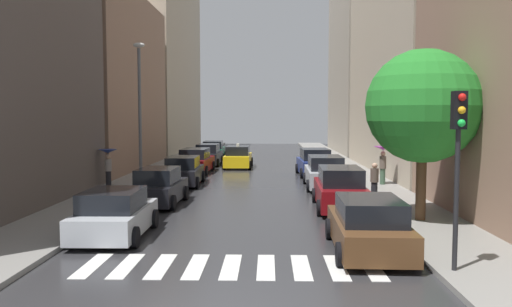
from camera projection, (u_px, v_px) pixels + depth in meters
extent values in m
cube|color=#2C2C2F|center=(254.00, 174.00, 33.75)|extent=(28.00, 72.00, 0.04)
cube|color=gray|center=(157.00, 172.00, 33.90)|extent=(3.00, 72.00, 0.15)
cube|color=gray|center=(352.00, 173.00, 33.58)|extent=(3.00, 72.00, 0.15)
cube|color=silver|center=(92.00, 266.00, 13.06)|extent=(0.45, 2.20, 0.01)
cube|color=silver|center=(127.00, 266.00, 13.04)|extent=(0.45, 2.20, 0.01)
cube|color=silver|center=(161.00, 266.00, 13.02)|extent=(0.45, 2.20, 0.01)
cube|color=silver|center=(196.00, 266.00, 13.00)|extent=(0.45, 2.20, 0.01)
cube|color=silver|center=(231.00, 267.00, 12.97)|extent=(0.45, 2.20, 0.01)
cube|color=silver|center=(266.00, 267.00, 12.95)|extent=(0.45, 2.20, 0.01)
cube|color=silver|center=(301.00, 267.00, 12.93)|extent=(0.45, 2.20, 0.01)
cube|color=silver|center=(336.00, 267.00, 12.91)|extent=(0.45, 2.20, 0.01)
cube|color=silver|center=(372.00, 268.00, 12.88)|extent=(0.45, 2.20, 0.01)
cube|color=#8C6B56|center=(101.00, 83.00, 36.03)|extent=(6.00, 15.91, 12.37)
cube|color=#B2A38C|center=(160.00, 64.00, 55.36)|extent=(6.00, 21.90, 19.07)
cube|color=#B2A38C|center=(418.00, 68.00, 34.07)|extent=(6.00, 19.02, 14.18)
cube|color=#9E9384|center=(367.00, 35.00, 51.69)|extent=(6.00, 15.18, 24.17)
cube|color=#B2B7BF|center=(115.00, 220.00, 16.11)|extent=(1.95, 4.09, 0.75)
cube|color=black|center=(113.00, 200.00, 15.86)|extent=(1.70, 2.26, 0.62)
cylinder|color=black|center=(99.00, 219.00, 17.48)|extent=(0.23, 0.64, 0.64)
cylinder|color=black|center=(154.00, 219.00, 17.46)|extent=(0.23, 0.64, 0.64)
cylinder|color=black|center=(70.00, 237.00, 14.81)|extent=(0.23, 0.64, 0.64)
cylinder|color=black|center=(134.00, 237.00, 14.78)|extent=(0.23, 0.64, 0.64)
cube|color=black|center=(159.00, 192.00, 21.98)|extent=(1.89, 4.11, 0.80)
cube|color=black|center=(158.00, 176.00, 21.73)|extent=(1.62, 2.28, 0.65)
cylinder|color=black|center=(148.00, 193.00, 23.38)|extent=(0.24, 0.65, 0.64)
cylinder|color=black|center=(185.00, 193.00, 23.28)|extent=(0.24, 0.65, 0.64)
cylinder|color=black|center=(130.00, 202.00, 20.72)|extent=(0.24, 0.65, 0.64)
cylinder|color=black|center=(172.00, 203.00, 20.62)|extent=(0.24, 0.65, 0.64)
cube|color=black|center=(184.00, 175.00, 28.24)|extent=(1.89, 4.32, 0.79)
cube|color=black|center=(183.00, 162.00, 27.97)|extent=(1.64, 2.39, 0.65)
cylinder|color=black|center=(172.00, 176.00, 29.68)|extent=(0.23, 0.64, 0.64)
cylinder|color=black|center=(203.00, 176.00, 29.66)|extent=(0.23, 0.64, 0.64)
cylinder|color=black|center=(162.00, 183.00, 26.85)|extent=(0.23, 0.64, 0.64)
cylinder|color=black|center=(197.00, 183.00, 26.83)|extent=(0.23, 0.64, 0.64)
cube|color=maroon|center=(196.00, 164.00, 34.31)|extent=(2.06, 4.86, 0.82)
cube|color=black|center=(195.00, 153.00, 34.02)|extent=(1.76, 2.70, 0.67)
cylinder|color=black|center=(187.00, 166.00, 35.96)|extent=(0.24, 0.65, 0.64)
cylinder|color=black|center=(213.00, 166.00, 35.84)|extent=(0.24, 0.65, 0.64)
cylinder|color=black|center=(177.00, 170.00, 32.82)|extent=(0.24, 0.65, 0.64)
cylinder|color=black|center=(206.00, 171.00, 32.70)|extent=(0.24, 0.65, 0.64)
cube|color=black|center=(208.00, 158.00, 39.58)|extent=(1.85, 4.33, 0.82)
cube|color=black|center=(208.00, 148.00, 39.31)|extent=(1.60, 2.39, 0.67)
cylinder|color=black|center=(200.00, 159.00, 41.05)|extent=(0.23, 0.64, 0.64)
cylinder|color=black|center=(222.00, 159.00, 40.98)|extent=(0.23, 0.64, 0.64)
cylinder|color=black|center=(194.00, 163.00, 38.23)|extent=(0.23, 0.64, 0.64)
cylinder|color=black|center=(218.00, 163.00, 38.15)|extent=(0.23, 0.64, 0.64)
cube|color=#0C4C2D|center=(213.00, 153.00, 44.77)|extent=(1.92, 4.78, 0.81)
cube|color=black|center=(213.00, 145.00, 44.48)|extent=(1.65, 2.64, 0.66)
cylinder|color=black|center=(205.00, 154.00, 46.35)|extent=(0.24, 0.65, 0.64)
cylinder|color=black|center=(225.00, 154.00, 46.35)|extent=(0.24, 0.65, 0.64)
cylinder|color=black|center=(202.00, 157.00, 43.24)|extent=(0.24, 0.65, 0.64)
cylinder|color=black|center=(222.00, 157.00, 43.24)|extent=(0.24, 0.65, 0.64)
cube|color=brown|center=(368.00, 232.00, 14.36)|extent=(2.01, 4.51, 0.77)
cube|color=black|center=(370.00, 209.00, 14.08)|extent=(1.73, 2.50, 0.63)
cylinder|color=black|center=(330.00, 229.00, 15.89)|extent=(0.24, 0.65, 0.64)
cylinder|color=black|center=(391.00, 230.00, 15.80)|extent=(0.24, 0.65, 0.64)
cylinder|color=black|center=(340.00, 254.00, 12.96)|extent=(0.24, 0.65, 0.64)
cylinder|color=black|center=(416.00, 255.00, 12.86)|extent=(0.24, 0.65, 0.64)
cube|color=maroon|center=(340.00, 194.00, 20.97)|extent=(1.99, 4.73, 0.87)
cube|color=black|center=(341.00, 176.00, 20.68)|extent=(1.71, 2.62, 0.71)
cylinder|color=black|center=(315.00, 195.00, 22.58)|extent=(0.24, 0.65, 0.64)
cylinder|color=black|center=(357.00, 196.00, 22.48)|extent=(0.24, 0.65, 0.64)
cylinder|color=black|center=(320.00, 208.00, 19.51)|extent=(0.24, 0.65, 0.64)
cylinder|color=black|center=(368.00, 208.00, 19.41)|extent=(0.24, 0.65, 0.64)
cube|color=#B2B7BF|center=(325.00, 177.00, 27.10)|extent=(1.98, 4.74, 0.86)
cube|color=black|center=(325.00, 163.00, 26.81)|extent=(1.72, 2.61, 0.70)
cylinder|color=black|center=(305.00, 178.00, 28.71)|extent=(0.23, 0.64, 0.64)
cylinder|color=black|center=(339.00, 178.00, 28.64)|extent=(0.23, 0.64, 0.64)
cylinder|color=black|center=(309.00, 186.00, 25.61)|extent=(0.23, 0.64, 0.64)
cylinder|color=black|center=(347.00, 186.00, 25.54)|extent=(0.23, 0.64, 0.64)
cube|color=navy|center=(314.00, 166.00, 32.64)|extent=(2.11, 4.35, 0.87)
cube|color=black|center=(315.00, 154.00, 32.37)|extent=(1.79, 2.42, 0.71)
cylinder|color=black|center=(297.00, 168.00, 34.05)|extent=(0.25, 0.65, 0.64)
cylinder|color=black|center=(326.00, 168.00, 34.09)|extent=(0.25, 0.65, 0.64)
cylinder|color=black|center=(302.00, 173.00, 31.24)|extent=(0.25, 0.65, 0.64)
cylinder|color=black|center=(333.00, 173.00, 31.28)|extent=(0.25, 0.65, 0.64)
cube|color=yellow|center=(238.00, 160.00, 37.69)|extent=(1.89, 4.58, 0.80)
cube|color=black|center=(238.00, 150.00, 37.41)|extent=(1.65, 2.52, 0.65)
cube|color=#F2EDCC|center=(238.00, 145.00, 37.38)|extent=(0.20, 0.36, 0.18)
cylinder|color=black|center=(228.00, 161.00, 39.24)|extent=(0.23, 0.64, 0.64)
cylinder|color=black|center=(251.00, 161.00, 39.18)|extent=(0.23, 0.64, 0.64)
cylinder|color=black|center=(224.00, 165.00, 36.24)|extent=(0.23, 0.64, 0.64)
cylinder|color=black|center=(250.00, 165.00, 36.18)|extent=(0.23, 0.64, 0.64)
cylinder|color=#38513D|center=(383.00, 176.00, 27.41)|extent=(0.28, 0.28, 0.86)
cylinder|color=brown|center=(383.00, 162.00, 27.36)|extent=(0.36, 0.36, 0.68)
sphere|color=tan|center=(383.00, 154.00, 27.32)|extent=(0.27, 0.27, 0.27)
cone|color=#8C1E8C|center=(383.00, 148.00, 27.30)|extent=(1.00, 1.00, 0.20)
cylinder|color=#333338|center=(383.00, 155.00, 27.33)|extent=(0.02, 0.02, 0.77)
cylinder|color=brown|center=(420.00, 197.00, 20.41)|extent=(0.28, 0.28, 0.87)
cylinder|color=black|center=(421.00, 178.00, 20.35)|extent=(0.36, 0.36, 0.69)
sphere|color=tan|center=(421.00, 166.00, 20.31)|extent=(0.27, 0.27, 0.27)
cone|color=#8C1E8C|center=(421.00, 159.00, 20.29)|extent=(1.08, 1.08, 0.20)
cylinder|color=#333338|center=(421.00, 169.00, 20.32)|extent=(0.02, 0.02, 0.78)
cylinder|color=black|center=(108.00, 179.00, 26.67)|extent=(0.28, 0.28, 0.80)
cylinder|color=gray|center=(108.00, 165.00, 26.62)|extent=(0.36, 0.36, 0.64)
sphere|color=tan|center=(108.00, 157.00, 26.59)|extent=(0.25, 0.25, 0.25)
cone|color=navy|center=(108.00, 151.00, 26.57)|extent=(0.94, 0.94, 0.20)
cylinder|color=#333338|center=(108.00, 158.00, 26.59)|extent=(0.02, 0.02, 0.73)
cylinder|color=black|center=(374.00, 191.00, 22.48)|extent=(0.28, 0.28, 0.78)
cylinder|color=brown|center=(375.00, 175.00, 22.42)|extent=(0.36, 0.36, 0.62)
sphere|color=tan|center=(375.00, 166.00, 22.39)|extent=(0.24, 0.24, 0.24)
cylinder|color=#513823|center=(421.00, 187.00, 18.05)|extent=(0.36, 0.36, 2.35)
sphere|color=#237927|center=(423.00, 106.00, 17.83)|extent=(4.02, 4.02, 4.02)
cylinder|color=black|center=(456.00, 200.00, 12.08)|extent=(0.12, 0.12, 3.40)
cube|color=black|center=(459.00, 110.00, 11.92)|extent=(0.30, 0.30, 0.90)
sphere|color=red|center=(462.00, 97.00, 11.72)|extent=(0.18, 0.18, 0.18)
sphere|color=#F2A519|center=(462.00, 110.00, 11.74)|extent=(0.18, 0.18, 0.18)
sphere|color=green|center=(461.00, 123.00, 11.76)|extent=(0.18, 0.18, 0.18)
cylinder|color=#595B60|center=(140.00, 119.00, 25.58)|extent=(0.16, 0.16, 7.10)
ellipsoid|color=beige|center=(139.00, 45.00, 25.30)|extent=(0.60, 0.28, 0.24)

